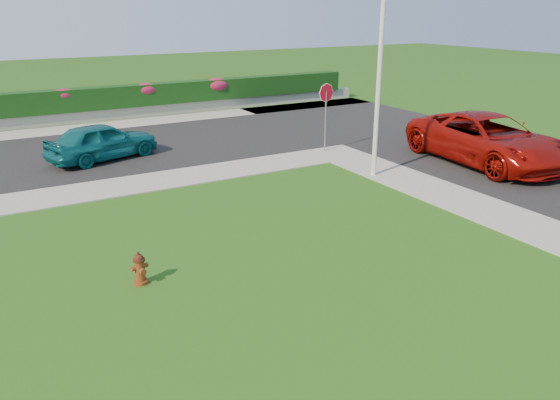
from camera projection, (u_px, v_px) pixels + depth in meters
ground at (313, 294)px, 11.15m from camera, size 120.00×120.00×0.00m
street_right at (527, 166)px, 20.03m from camera, size 8.00×32.00×0.04m
curb_corner at (337, 153)px, 21.78m from camera, size 2.00×2.00×0.04m
sidewalk_beyond at (80, 128)px, 26.21m from camera, size 34.00×2.00×0.04m
retaining_wall at (73, 118)px, 27.34m from camera, size 34.00×0.40×0.60m
hedge at (71, 100)px, 27.14m from camera, size 32.00×0.90×1.10m
fire_hydrant at (140, 269)px, 11.46m from camera, size 0.38×0.35×0.72m
suv_red at (488, 139)px, 20.05m from camera, size 3.55×6.72×1.80m
sedan_teal at (102, 141)px, 20.62m from camera, size 4.48×2.85×1.42m
utility_pole at (379, 85)px, 17.91m from camera, size 0.16×0.16×6.25m
stop_sign at (326, 101)px, 21.42m from camera, size 0.74×0.14×2.75m
flower_clump_d at (64, 95)px, 26.81m from camera, size 1.18×0.76×0.59m
flower_clump_e at (146, 89)px, 28.75m from camera, size 1.34×0.86×0.67m
flower_clump_f at (217, 85)px, 30.65m from camera, size 1.52×0.98×0.76m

